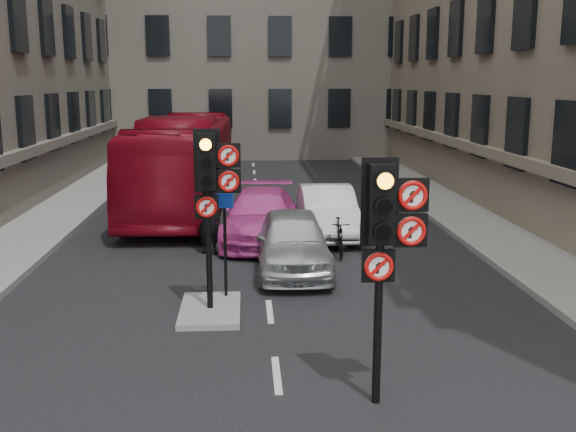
{
  "coord_description": "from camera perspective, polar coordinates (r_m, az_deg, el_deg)",
  "views": [
    {
      "loc": [
        -0.46,
        -8.0,
        4.63
      ],
      "look_at": [
        0.18,
        1.95,
        2.6
      ],
      "focal_mm": 42.0,
      "sensor_mm": 36.0,
      "label": 1
    }
  ],
  "objects": [
    {
      "name": "motorcyclist",
      "position": [
        18.14,
        -6.74,
        -0.38
      ],
      "size": [
        0.78,
        0.64,
        1.84
      ],
      "primitive_type": "imported",
      "rotation": [
        0.0,
        0.0,
        2.81
      ],
      "color": "black",
      "rests_on": "ground"
    },
    {
      "name": "car_silver",
      "position": [
        16.47,
        0.42,
        -2.13
      ],
      "size": [
        1.82,
        4.41,
        1.5
      ],
      "primitive_type": "imported",
      "rotation": [
        0.0,
        0.0,
        -0.01
      ],
      "color": "#ADB1B5",
      "rests_on": "ground"
    },
    {
      "name": "signal_far",
      "position": [
        13.15,
        -6.49,
        3.0
      ],
      "size": [
        0.91,
        0.4,
        3.58
      ],
      "color": "black",
      "rests_on": "centre_island"
    },
    {
      "name": "motorcycle",
      "position": [
        18.01,
        4.34,
        -1.81
      ],
      "size": [
        0.51,
        1.65,
        0.99
      ],
      "primitive_type": "imported",
      "rotation": [
        0.0,
        0.0,
        -0.03
      ],
      "color": "black",
      "rests_on": "ground"
    },
    {
      "name": "pavement_right",
      "position": [
        21.9,
        16.9,
        -1.0
      ],
      "size": [
        3.0,
        50.0,
        0.16
      ],
      "primitive_type": "cube",
      "color": "gray",
      "rests_on": "ground"
    },
    {
      "name": "car_white",
      "position": [
        20.3,
        3.34,
        0.42
      ],
      "size": [
        1.59,
        4.47,
        1.47
      ],
      "primitive_type": "imported",
      "rotation": [
        0.0,
        0.0,
        0.01
      ],
      "color": "silver",
      "rests_on": "ground"
    },
    {
      "name": "centre_island",
      "position": [
        13.8,
        -6.6,
        -7.92
      ],
      "size": [
        1.2,
        2.0,
        0.12
      ],
      "primitive_type": "cube",
      "color": "gray",
      "rests_on": "ground"
    },
    {
      "name": "car_pink",
      "position": [
        19.61,
        -2.31,
        0.01
      ],
      "size": [
        2.53,
        5.19,
        1.46
      ],
      "primitive_type": "imported",
      "rotation": [
        0.0,
        0.0,
        -0.1
      ],
      "color": "#CC3C97",
      "rests_on": "ground"
    },
    {
      "name": "bus_red",
      "position": [
        24.59,
        -8.8,
        4.46
      ],
      "size": [
        3.19,
        12.11,
        3.35
      ],
      "primitive_type": "imported",
      "rotation": [
        0.0,
        0.0,
        -0.03
      ],
      "color": "maroon",
      "rests_on": "ground"
    },
    {
      "name": "info_sign",
      "position": [
        14.08,
        -5.37,
        -1.21
      ],
      "size": [
        0.38,
        0.14,
        2.2
      ],
      "rotation": [
        0.0,
        0.0,
        -0.19
      ],
      "color": "black",
      "rests_on": "centre_island"
    },
    {
      "name": "pavement_left",
      "position": [
        21.59,
        -21.78,
        -1.5
      ],
      "size": [
        3.0,
        50.0,
        0.16
      ],
      "primitive_type": "cube",
      "color": "gray",
      "rests_on": "ground"
    },
    {
      "name": "signal_near",
      "position": [
        9.43,
        8.35,
        -1.16
      ],
      "size": [
        0.91,
        0.4,
        3.58
      ],
      "color": "black",
      "rests_on": "ground"
    }
  ]
}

